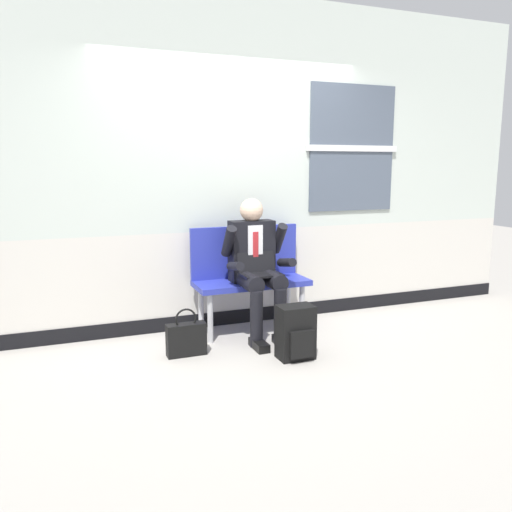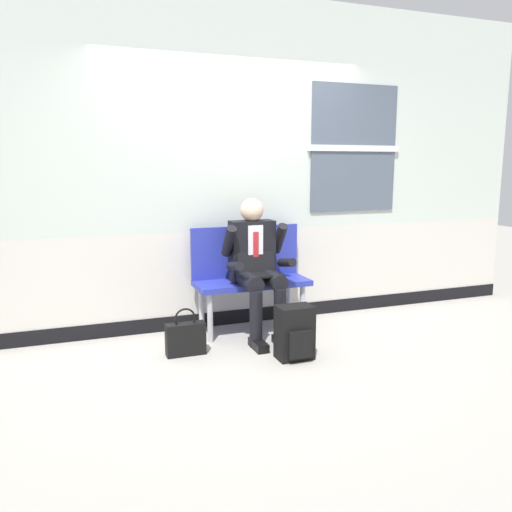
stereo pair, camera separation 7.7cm
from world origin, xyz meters
The scene contains 6 objects.
ground_plane centered at (0.00, 0.00, 0.00)m, with size 18.00×18.00×0.00m, color #9E9991.
station_wall centered at (0.01, 0.63, 1.52)m, with size 6.47×0.16×3.06m.
bench_with_person centered at (0.07, 0.36, 0.56)m, with size 1.05×0.42×0.97m.
person_seated centered at (0.07, 0.15, 0.66)m, with size 0.57×0.70×1.24m.
backpack centered at (0.15, -0.49, 0.21)m, with size 0.28×0.23×0.43m.
handbag centered at (-0.64, -0.10, 0.14)m, with size 0.32×0.11×0.39m.
Camera 2 is at (-1.51, -4.07, 1.53)m, focal length 36.28 mm.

